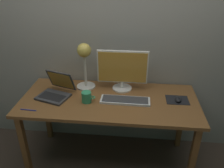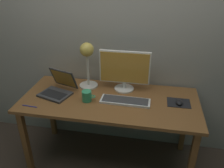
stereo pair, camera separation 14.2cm
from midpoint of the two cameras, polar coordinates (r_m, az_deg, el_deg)
name	(u,v)px [view 2 (the right image)]	position (r m, az deg, el deg)	size (l,w,h in m)	color
ground_plane	(110,159)	(2.56, 1.16, -18.02)	(4.80, 4.80, 0.00)	#47382D
back_wall	(117,27)	(2.25, 3.20, 13.93)	(4.80, 0.06, 2.60)	#9E998E
desk	(110,106)	(2.14, 1.33, -5.53)	(1.60, 0.70, 0.74)	brown
monitor	(125,70)	(2.17, 5.00, 3.54)	(0.48, 0.19, 0.39)	silver
keyboard_main	(125,101)	(2.05, 5.27, -4.20)	(0.44, 0.15, 0.03)	silver
laptop	(59,87)	(2.21, -11.15, -0.68)	(0.35, 0.36, 0.22)	#38383A
desk_lamp	(87,57)	(2.19, -4.30, 6.61)	(0.18, 0.18, 0.45)	beige
mousepad	(179,103)	(2.14, 18.00, -4.47)	(0.20, 0.16, 0.00)	black
mouse	(179,102)	(2.12, 18.16, -4.31)	(0.06, 0.10, 0.03)	black
coffee_mug	(87,96)	(2.05, -4.24, -3.01)	(0.12, 0.09, 0.10)	#339966
pen	(29,106)	(2.09, -17.89, -5.27)	(0.01, 0.01, 0.14)	#2633A5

